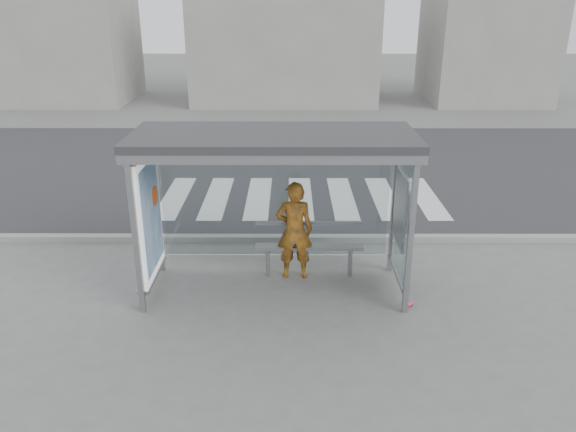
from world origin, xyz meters
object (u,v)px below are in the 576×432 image
at_px(bus_shelter, 250,173).
at_px(person, 294,230).
at_px(soda_can, 409,305).
at_px(bench, 309,246).

height_order(bus_shelter, person, bus_shelter).
height_order(bus_shelter, soda_can, bus_shelter).
bearing_deg(bus_shelter, bench, 24.82).
xyz_separation_m(person, bench, (0.25, 0.03, -0.30)).
bearing_deg(bus_shelter, person, 30.51).
distance_m(person, soda_can, 2.21).
relative_size(person, soda_can, 13.30).
xyz_separation_m(bus_shelter, person, (0.69, 0.41, -1.13)).
height_order(person, bench, person).
relative_size(person, bench, 0.94).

